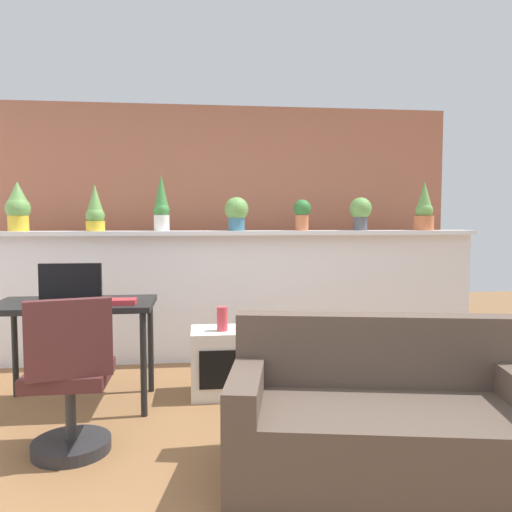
{
  "coord_description": "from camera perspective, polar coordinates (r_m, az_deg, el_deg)",
  "views": [
    {
      "loc": [
        -0.29,
        -2.73,
        1.33
      ],
      "look_at": [
        0.15,
        1.15,
        1.05
      ],
      "focal_mm": 35.48,
      "sensor_mm": 36.0,
      "label": 1
    }
  ],
  "objects": [
    {
      "name": "potted_plant_0",
      "position": [
        4.98,
        -25.27,
        5.07
      ],
      "size": [
        0.21,
        0.21,
        0.44
      ],
      "color": "gold",
      "rests_on": "plant_shelf"
    },
    {
      "name": "book_on_desk",
      "position": [
        3.59,
        -14.91,
        -4.99
      ],
      "size": [
        0.2,
        0.14,
        0.04
      ],
      "primitive_type": "cube",
      "color": "#B22D33",
      "rests_on": "desk"
    },
    {
      "name": "potted_plant_2",
      "position": [
        4.74,
        -10.62,
        5.66
      ],
      "size": [
        0.15,
        0.15,
        0.52
      ],
      "color": "silver",
      "rests_on": "plant_shelf"
    },
    {
      "name": "ground_plane",
      "position": [
        3.05,
        -0.33,
        -21.66
      ],
      "size": [
        12.0,
        12.0,
        0.0
      ],
      "primitive_type": "plane",
      "color": "brown"
    },
    {
      "name": "tv_monitor",
      "position": [
        3.87,
        -20.18,
        -2.74
      ],
      "size": [
        0.44,
        0.04,
        0.27
      ],
      "primitive_type": "cube",
      "color": "black",
      "rests_on": "desk"
    },
    {
      "name": "brick_wall_behind",
      "position": [
        5.34,
        -3.28,
        3.28
      ],
      "size": [
        4.68,
        0.1,
        2.5
      ],
      "primitive_type": "cube",
      "color": "#AD664C",
      "rests_on": "ground"
    },
    {
      "name": "potted_plant_5",
      "position": [
        4.96,
        11.7,
        4.95
      ],
      "size": [
        0.21,
        0.21,
        0.32
      ],
      "color": "#4C4C51",
      "rests_on": "plant_shelf"
    },
    {
      "name": "potted_plant_3",
      "position": [
        4.71,
        -2.22,
        4.97
      ],
      "size": [
        0.22,
        0.22,
        0.31
      ],
      "color": "#386B84",
      "rests_on": "plant_shelf"
    },
    {
      "name": "divider_wall",
      "position": [
        4.8,
        -2.86,
        -4.7
      ],
      "size": [
        4.68,
        0.16,
        1.19
      ],
      "primitive_type": "cube",
      "color": "silver",
      "rests_on": "ground"
    },
    {
      "name": "plant_shelf",
      "position": [
        4.7,
        -2.86,
        2.62
      ],
      "size": [
        4.68,
        0.28,
        0.04
      ],
      "primitive_type": "cube",
      "color": "silver",
      "rests_on": "divider_wall"
    },
    {
      "name": "side_cube_shelf",
      "position": [
        3.92,
        -4.33,
        -11.85
      ],
      "size": [
        0.4,
        0.41,
        0.5
      ],
      "color": "silver",
      "rests_on": "ground"
    },
    {
      "name": "desk",
      "position": [
        3.81,
        -19.76,
        -6.13
      ],
      "size": [
        1.1,
        0.6,
        0.75
      ],
      "color": "black",
      "rests_on": "ground"
    },
    {
      "name": "potted_plant_6",
      "position": [
        5.18,
        18.42,
        5.03
      ],
      "size": [
        0.19,
        0.19,
        0.47
      ],
      "color": "#C66B42",
      "rests_on": "plant_shelf"
    },
    {
      "name": "office_chair",
      "position": [
        3.09,
        -20.22,
        -13.84
      ],
      "size": [
        0.49,
        0.49,
        0.91
      ],
      "color": "#262628",
      "rests_on": "ground"
    },
    {
      "name": "potted_plant_4",
      "position": [
        4.79,
        5.21,
        4.85
      ],
      "size": [
        0.17,
        0.17,
        0.29
      ],
      "color": "#C66B42",
      "rests_on": "plant_shelf"
    },
    {
      "name": "potted_plant_1",
      "position": [
        4.78,
        -17.68,
        4.91
      ],
      "size": [
        0.17,
        0.17,
        0.42
      ],
      "color": "gold",
      "rests_on": "plant_shelf"
    },
    {
      "name": "vase_on_shelf",
      "position": [
        3.8,
        -3.83,
        -7.07
      ],
      "size": [
        0.08,
        0.08,
        0.18
      ],
      "primitive_type": "cylinder",
      "color": "#CC3D47",
      "rests_on": "side_cube_shelf"
    },
    {
      "name": "couch",
      "position": [
        2.82,
        14.07,
        -17.78
      ],
      "size": [
        1.67,
        1.03,
        0.8
      ],
      "color": "brown",
      "rests_on": "ground"
    }
  ]
}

